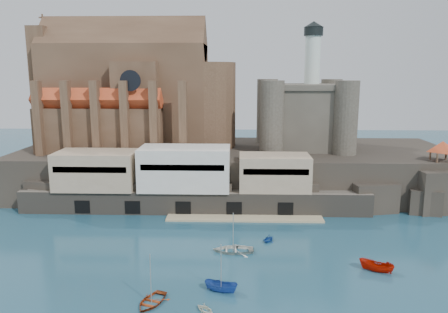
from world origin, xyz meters
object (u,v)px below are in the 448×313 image
Objects in this scene: boat_1 at (205,312)px; pavilion at (442,148)px; boat_0 at (151,303)px; boat_2 at (221,291)px; church at (134,96)px; castle_keep at (304,113)px.

pavilion is at bearing -5.27° from boat_1.
boat_0 is (-51.82, -39.51, -12.73)m from pavilion.
pavilion is 1.41× the size of boat_2.
church reaches higher than pavilion.
boat_0 is 6.91m from boat_1.
boat_2 reaches higher than boat_1.
pavilion is at bearing -30.18° from castle_keep.
boat_1 is at bearing -108.84° from castle_keep.
church is at bearing 62.54° from boat_1.
boat_1 is (-19.20, -56.28, -18.31)m from castle_keep.
church reaches higher than boat_2.
castle_keep is 5.59× the size of boat_0.
boat_2 is at bearing -66.44° from church.
boat_0 is (14.31, -55.37, -22.13)m from church.
church is 10.37× the size of boat_2.
castle_keep is at bearing 84.58° from boat_0.
boat_1 is (21.00, -57.06, -22.13)m from church.
church is 18.01× the size of boat_1.
castle_keep is 57.22m from boat_2.
church reaches higher than boat_0.
castle_keep is at bearing 23.49° from boat_1.
pavilion is at bearing 57.28° from boat_0.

